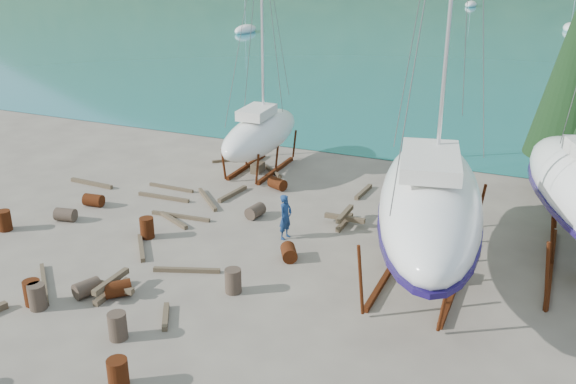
% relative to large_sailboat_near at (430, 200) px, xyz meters
% --- Properties ---
extents(ground, '(600.00, 600.00, 0.00)m').
position_rel_large_sailboat_near_xyz_m(ground, '(-6.69, -2.58, -3.02)').
color(ground, '#63584E').
rests_on(ground, ground).
extents(moored_boat_left, '(2.00, 5.00, 6.05)m').
position_rel_large_sailboat_near_xyz_m(moored_boat_left, '(-36.69, 57.42, -2.64)').
color(moored_boat_left, white).
rests_on(moored_boat_left, ground).
extents(moored_boat_mid, '(2.00, 5.00, 6.05)m').
position_rel_large_sailboat_near_xyz_m(moored_boat_mid, '(3.31, 77.42, -2.64)').
color(moored_boat_mid, white).
rests_on(moored_boat_mid, ground).
extents(moored_boat_far, '(2.00, 5.00, 6.05)m').
position_rel_large_sailboat_near_xyz_m(moored_boat_far, '(-14.69, 107.42, -2.64)').
color(moored_boat_far, white).
rests_on(moored_boat_far, ground).
extents(large_sailboat_near, '(5.90, 12.39, 18.79)m').
position_rel_large_sailboat_near_xyz_m(large_sailboat_near, '(0.00, 0.00, 0.00)').
color(large_sailboat_near, white).
rests_on(large_sailboat_near, ground).
extents(small_sailboat_shore, '(2.79, 7.93, 12.52)m').
position_rel_large_sailboat_near_xyz_m(small_sailboat_shore, '(-10.55, 8.13, -0.96)').
color(small_sailboat_shore, white).
rests_on(small_sailboat_shore, ground).
extents(worker, '(0.57, 0.76, 1.90)m').
position_rel_large_sailboat_near_xyz_m(worker, '(-5.95, 0.95, -2.07)').
color(worker, navy).
rests_on(worker, ground).
extents(drum_1, '(0.87, 1.03, 0.58)m').
position_rel_large_sailboat_near_xyz_m(drum_1, '(-10.36, -6.02, -2.73)').
color(drum_1, '#2D2823').
rests_on(drum_1, ground).
extents(drum_2, '(0.94, 0.68, 0.58)m').
position_rel_large_sailboat_near_xyz_m(drum_2, '(-15.46, 0.54, -2.73)').
color(drum_2, '#57210E').
rests_on(drum_2, ground).
extents(drum_4, '(1.04, 0.89, 0.58)m').
position_rel_large_sailboat_near_xyz_m(drum_4, '(-8.57, 5.91, -2.73)').
color(drum_4, '#57210E').
rests_on(drum_4, ground).
extents(drum_5, '(0.58, 0.58, 0.88)m').
position_rel_large_sailboat_near_xyz_m(drum_5, '(-5.85, -3.79, -2.58)').
color(drum_5, '#2D2823').
rests_on(drum_5, ground).
extents(drum_6, '(0.94, 1.05, 0.58)m').
position_rel_large_sailboat_near_xyz_m(drum_6, '(-5.06, -0.74, -2.73)').
color(drum_6, '#57210E').
rests_on(drum_6, ground).
extents(drum_7, '(0.58, 0.58, 0.88)m').
position_rel_large_sailboat_near_xyz_m(drum_7, '(-6.30, -9.59, -2.58)').
color(drum_7, '#57210E').
rests_on(drum_7, ground).
extents(drum_8, '(0.58, 0.58, 0.88)m').
position_rel_large_sailboat_near_xyz_m(drum_8, '(-17.16, -3.09, -2.58)').
color(drum_8, '#57210E').
rests_on(drum_8, ground).
extents(drum_11, '(0.71, 0.96, 0.58)m').
position_rel_large_sailboat_near_xyz_m(drum_11, '(-8.04, 2.38, -2.73)').
color(drum_11, '#2D2823').
rests_on(drum_11, ground).
extents(drum_12, '(1.03, 1.04, 0.58)m').
position_rel_large_sailboat_near_xyz_m(drum_12, '(-9.35, -5.64, -2.73)').
color(drum_12, '#57210E').
rests_on(drum_12, ground).
extents(drum_13, '(0.58, 0.58, 0.88)m').
position_rel_large_sailboat_near_xyz_m(drum_13, '(-11.64, -7.20, -2.58)').
color(drum_13, '#57210E').
rests_on(drum_13, ground).
extents(drum_14, '(0.58, 0.58, 0.88)m').
position_rel_large_sailboat_near_xyz_m(drum_14, '(-11.20, -1.29, -2.58)').
color(drum_14, '#57210E').
rests_on(drum_14, ground).
extents(drum_15, '(0.98, 0.74, 0.58)m').
position_rel_large_sailboat_near_xyz_m(drum_15, '(-15.48, -1.30, -2.73)').
color(drum_15, '#2D2823').
rests_on(drum_15, ground).
extents(drum_16, '(0.58, 0.58, 0.88)m').
position_rel_large_sailboat_near_xyz_m(drum_16, '(-11.30, -7.34, -2.58)').
color(drum_16, '#2D2823').
rests_on(drum_16, ground).
extents(drum_17, '(0.58, 0.58, 0.88)m').
position_rel_large_sailboat_near_xyz_m(drum_17, '(-7.77, -7.70, -2.58)').
color(drum_17, '#2D2823').
rests_on(drum_17, ground).
extents(timber_0, '(2.28, 2.03, 0.14)m').
position_rel_large_sailboat_near_xyz_m(timber_0, '(-12.46, 9.10, -2.95)').
color(timber_0, brown).
rests_on(timber_0, ground).
extents(timber_1, '(0.85, 1.55, 0.19)m').
position_rel_large_sailboat_near_xyz_m(timber_1, '(0.68, 0.12, -2.93)').
color(timber_1, brown).
rests_on(timber_1, ground).
extents(timber_2, '(2.61, 0.32, 0.19)m').
position_rel_large_sailboat_near_xyz_m(timber_2, '(-17.39, 2.70, -2.93)').
color(timber_2, brown).
rests_on(timber_2, ground).
extents(timber_3, '(2.32, 2.23, 0.15)m').
position_rel_large_sailboat_near_xyz_m(timber_3, '(-12.23, -6.10, -2.95)').
color(timber_3, brown).
rests_on(timber_3, ground).
extents(timber_4, '(1.95, 1.09, 0.17)m').
position_rel_large_sailboat_near_xyz_m(timber_4, '(-11.08, 0.46, -2.94)').
color(timber_4, brown).
rests_on(timber_4, ground).
extents(timber_5, '(2.40, 1.01, 0.16)m').
position_rel_large_sailboat_near_xyz_m(timber_5, '(-8.12, -3.21, -2.94)').
color(timber_5, brown).
rests_on(timber_5, ground).
extents(timber_6, '(0.31, 1.93, 0.19)m').
position_rel_large_sailboat_near_xyz_m(timber_6, '(-4.49, 7.03, -2.93)').
color(timber_6, brown).
rests_on(timber_6, ground).
extents(timber_7, '(0.93, 1.38, 0.17)m').
position_rel_large_sailboat_near_xyz_m(timber_7, '(-7.05, -6.20, -2.94)').
color(timber_7, brown).
rests_on(timber_7, ground).
extents(timber_8, '(0.47, 2.15, 0.19)m').
position_rel_large_sailboat_near_xyz_m(timber_8, '(-10.19, 4.24, -2.93)').
color(timber_8, brown).
rests_on(timber_8, ground).
extents(timber_9, '(2.01, 1.70, 0.15)m').
position_rel_large_sailboat_near_xyz_m(timber_9, '(-10.00, 8.16, -2.95)').
color(timber_9, brown).
rests_on(timber_9, ground).
extents(timber_10, '(2.11, 2.10, 0.16)m').
position_rel_large_sailboat_near_xyz_m(timber_10, '(-10.95, 3.17, -2.94)').
color(timber_10, brown).
rests_on(timber_10, ground).
extents(timber_11, '(2.83, 0.37, 0.15)m').
position_rel_large_sailboat_near_xyz_m(timber_11, '(-11.04, 0.98, -2.95)').
color(timber_11, brown).
rests_on(timber_11, ground).
extents(timber_12, '(1.57, 1.90, 0.17)m').
position_rel_large_sailboat_near_xyz_m(timber_12, '(-10.77, -2.34, -2.94)').
color(timber_12, brown).
rests_on(timber_12, ground).
extents(timber_15, '(2.51, 0.18, 0.15)m').
position_rel_large_sailboat_near_xyz_m(timber_15, '(-13.40, 3.83, -2.95)').
color(timber_15, brown).
rests_on(timber_15, ground).
extents(timber_17, '(2.73, 0.27, 0.16)m').
position_rel_large_sailboat_near_xyz_m(timber_17, '(-13.01, 2.58, -2.94)').
color(timber_17, brown).
rests_on(timber_17, ground).
extents(timber_pile_fore, '(1.80, 1.80, 0.60)m').
position_rel_large_sailboat_near_xyz_m(timber_pile_fore, '(-9.64, -5.61, -2.72)').
color(timber_pile_fore, brown).
rests_on(timber_pile_fore, ground).
extents(timber_pile_aft, '(1.80, 1.80, 0.60)m').
position_rel_large_sailboat_near_xyz_m(timber_pile_aft, '(-4.15, 3.21, -2.72)').
color(timber_pile_aft, brown).
rests_on(timber_pile_aft, ground).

